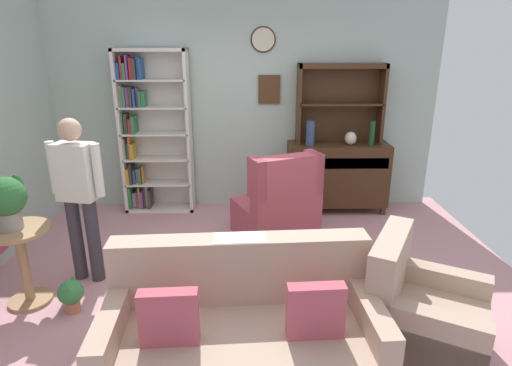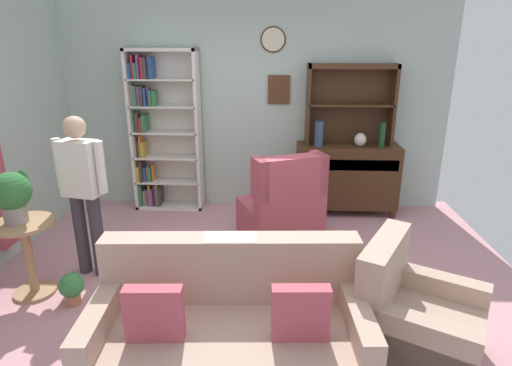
# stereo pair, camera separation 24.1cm
# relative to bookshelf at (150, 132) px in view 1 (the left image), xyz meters

# --- Properties ---
(ground_plane) EXTENTS (5.40, 4.60, 0.02)m
(ground_plane) POSITION_rel_bookshelf_xyz_m (1.24, -1.94, -1.07)
(ground_plane) COLOR #C68C93
(wall_back) EXTENTS (5.00, 0.09, 2.80)m
(wall_back) POSITION_rel_bookshelf_xyz_m (1.25, 0.19, 0.35)
(wall_back) COLOR #ADC1B7
(wall_back) RESTS_ON ground_plane
(area_rug) EXTENTS (2.79, 1.73, 0.01)m
(area_rug) POSITION_rel_bookshelf_xyz_m (1.44, -2.24, -1.05)
(area_rug) COLOR brown
(area_rug) RESTS_ON ground_plane
(bookshelf) EXTENTS (0.90, 0.30, 2.10)m
(bookshelf) POSITION_rel_bookshelf_xyz_m (0.00, 0.00, 0.00)
(bookshelf) COLOR silver
(bookshelf) RESTS_ON ground_plane
(sideboard) EXTENTS (1.30, 0.45, 0.92)m
(sideboard) POSITION_rel_bookshelf_xyz_m (2.45, -0.08, -0.55)
(sideboard) COLOR #422816
(sideboard) RESTS_ON ground_plane
(sideboard_hutch) EXTENTS (1.10, 0.26, 1.00)m
(sideboard_hutch) POSITION_rel_bookshelf_xyz_m (2.45, 0.03, 0.50)
(sideboard_hutch) COLOR #422816
(sideboard_hutch) RESTS_ON sideboard
(vase_tall) EXTENTS (0.11, 0.11, 0.31)m
(vase_tall) POSITION_rel_bookshelf_xyz_m (2.06, -0.16, 0.02)
(vase_tall) COLOR #33476B
(vase_tall) RESTS_ON sideboard
(vase_round) EXTENTS (0.15, 0.15, 0.17)m
(vase_round) POSITION_rel_bookshelf_xyz_m (2.58, -0.15, -0.05)
(vase_round) COLOR beige
(vase_round) RESTS_ON sideboard
(bottle_wine) EXTENTS (0.07, 0.07, 0.31)m
(bottle_wine) POSITION_rel_bookshelf_xyz_m (2.84, -0.17, 0.02)
(bottle_wine) COLOR #194223
(bottle_wine) RESTS_ON sideboard
(couch_floral) EXTENTS (1.84, 0.95, 0.90)m
(couch_floral) POSITION_rel_bookshelf_xyz_m (1.23, -3.04, -0.75)
(couch_floral) COLOR tan
(couch_floral) RESTS_ON ground_plane
(armchair_floral) EXTENTS (1.04, 1.03, 0.88)m
(armchair_floral) POSITION_rel_bookshelf_xyz_m (2.52, -2.84, -0.77)
(armchair_floral) COLOR tan
(armchair_floral) RESTS_ON ground_plane
(wingback_chair) EXTENTS (1.03, 1.04, 1.05)m
(wingback_chair) POSITION_rel_bookshelf_xyz_m (1.60, -0.99, -0.68)
(wingback_chair) COLOR #B74C5B
(wingback_chair) RESTS_ON ground_plane
(plant_stand) EXTENTS (0.52, 0.52, 0.70)m
(plant_stand) POSITION_rel_bookshelf_xyz_m (-0.66, -2.16, -0.63)
(plant_stand) COLOR #A87F56
(plant_stand) RESTS_ON ground_plane
(potted_plant_large) EXTENTS (0.33, 0.33, 0.45)m
(potted_plant_large) POSITION_rel_bookshelf_xyz_m (-0.69, -2.17, -0.09)
(potted_plant_large) COLOR gray
(potted_plant_large) RESTS_ON plant_stand
(potted_plant_small) EXTENTS (0.21, 0.21, 0.29)m
(potted_plant_small) POSITION_rel_bookshelf_xyz_m (-0.22, -2.32, -0.89)
(potted_plant_small) COLOR #AD6B4C
(potted_plant_small) RESTS_ON ground_plane
(person_reading) EXTENTS (0.53, 0.27, 1.56)m
(person_reading) POSITION_rel_bookshelf_xyz_m (-0.27, -1.78, -0.15)
(person_reading) COLOR #38333D
(person_reading) RESTS_ON ground_plane
(coffee_table) EXTENTS (0.80, 0.50, 0.42)m
(coffee_table) POSITION_rel_bookshelf_xyz_m (1.46, -2.12, -0.71)
(coffee_table) COLOR #422816
(coffee_table) RESTS_ON ground_plane
(book_stack) EXTENTS (0.21, 0.15, 0.05)m
(book_stack) POSITION_rel_bookshelf_xyz_m (1.33, -2.21, -0.61)
(book_stack) COLOR #3F3833
(book_stack) RESTS_ON coffee_table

